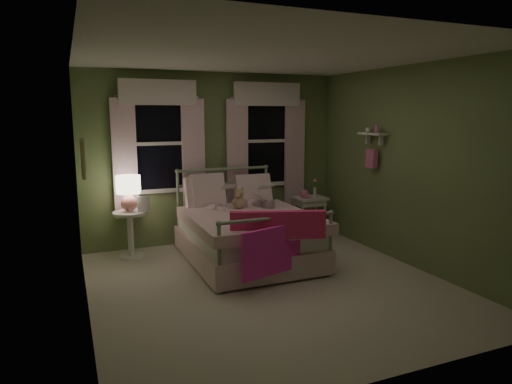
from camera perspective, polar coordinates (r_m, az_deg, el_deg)
name	(u,v)px	position (r m, az deg, el deg)	size (l,w,h in m)	color
room_shell	(271,175)	(5.14, 1.83, 2.16)	(4.20, 4.20, 4.20)	beige
bed	(246,233)	(6.21, -1.25, -5.19)	(1.58, 2.04, 1.18)	white
pink_throw	(279,235)	(5.25, 2.86, -5.35)	(1.07, 0.47, 0.71)	#EE2E6E
child_left	(216,187)	(6.40, -4.97, 0.57)	(0.29, 0.19, 0.78)	#F7D1DD
child_right	(253,185)	(6.59, -0.33, 0.90)	(0.38, 0.30, 0.79)	#F7D1DD
book_left	(222,190)	(6.17, -4.27, 0.24)	(0.20, 0.27, 0.03)	beige
book_right	(260,191)	(6.37, 0.52, 0.19)	(0.20, 0.27, 0.02)	beige
teddy_bear	(239,200)	(6.37, -2.12, -0.98)	(0.23, 0.19, 0.31)	tan
nightstand_left	(130,228)	(6.56, -15.44, -4.36)	(0.46, 0.46, 0.65)	white
table_lamp	(128,190)	(6.45, -15.65, 0.26)	(0.33, 0.33, 0.49)	pink
book_nightstand	(138,212)	(6.44, -14.56, -2.39)	(0.16, 0.22, 0.02)	beige
nightstand_right	(310,203)	(7.44, 6.72, -1.39)	(0.50, 0.40, 0.64)	white
pink_toy	(305,194)	(7.36, 6.09, -0.24)	(0.14, 0.19, 0.14)	pink
bud_vase	(315,188)	(7.50, 7.37, 0.55)	(0.06, 0.06, 0.28)	white
window_left	(159,139)	(6.79, -12.00, 6.53)	(1.34, 0.13, 1.96)	black
window_right	(266,137)	(7.30, 1.31, 6.95)	(1.34, 0.13, 1.96)	black
wall_shelf	(372,146)	(6.69, 14.30, 5.55)	(0.15, 0.50, 0.60)	white
framed_picture	(83,159)	(5.26, -20.82, 3.90)	(0.03, 0.32, 0.42)	beige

